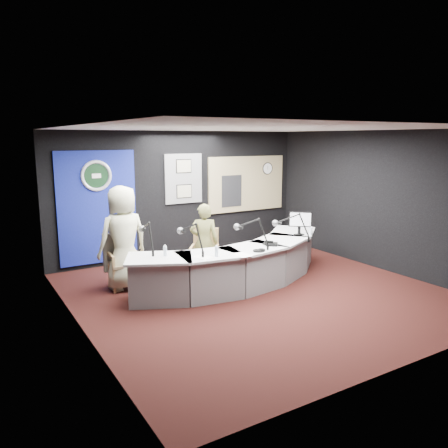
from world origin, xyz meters
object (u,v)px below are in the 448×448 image
armchair_right (204,254)px  broadcast_desk (238,264)px  armchair_left (124,265)px  person_man (123,238)px  person_woman (204,242)px

armchair_right → broadcast_desk: bearing=-16.9°
armchair_left → armchair_right: 1.48m
broadcast_desk → armchair_left: armchair_left is taller
armchair_left → person_man: bearing=0.0°
armchair_left → person_man: person_man is taller
armchair_left → person_woman: 1.51m
armchair_right → person_man: 1.54m
armchair_right → person_man: size_ratio=0.54×
broadcast_desk → armchair_right: size_ratio=4.55×
armchair_right → person_woman: person_woman is taller
armchair_left → person_woman: size_ratio=0.59×
person_man → person_woman: size_ratio=1.26×
person_woman → broadcast_desk: bearing=154.6°
broadcast_desk → person_woman: bearing=125.5°
armchair_right → person_woman: bearing=0.0°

